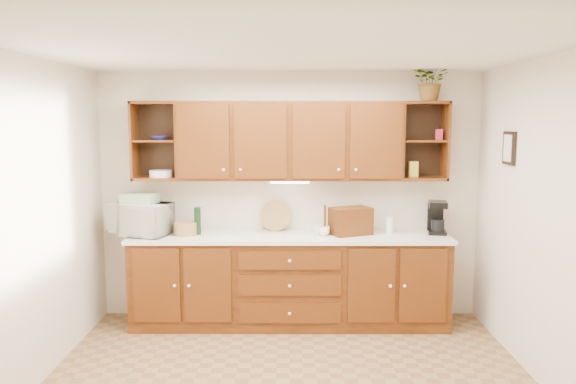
{
  "coord_description": "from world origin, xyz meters",
  "views": [
    {
      "loc": [
        -0.0,
        -4.16,
        2.1
      ],
      "look_at": [
        -0.02,
        1.15,
        1.42
      ],
      "focal_mm": 35.0,
      "sensor_mm": 36.0,
      "label": 1
    }
  ],
  "objects_px": {
    "microwave": "(140,219)",
    "bread_box": "(351,221)",
    "coffee_maker": "(437,218)",
    "potted_plant": "(431,81)"
  },
  "relations": [
    {
      "from": "coffee_maker",
      "to": "bread_box",
      "type": "bearing_deg",
      "value": -165.11
    },
    {
      "from": "coffee_maker",
      "to": "potted_plant",
      "type": "bearing_deg",
      "value": -173.17
    },
    {
      "from": "microwave",
      "to": "potted_plant",
      "type": "height_order",
      "value": "potted_plant"
    },
    {
      "from": "microwave",
      "to": "bread_box",
      "type": "bearing_deg",
      "value": 16.43
    },
    {
      "from": "microwave",
      "to": "potted_plant",
      "type": "distance_m",
      "value": 3.25
    },
    {
      "from": "microwave",
      "to": "bread_box",
      "type": "distance_m",
      "value": 2.14
    },
    {
      "from": "bread_box",
      "to": "coffee_maker",
      "type": "relative_size",
      "value": 1.18
    },
    {
      "from": "bread_box",
      "to": "microwave",
      "type": "bearing_deg",
      "value": 156.87
    },
    {
      "from": "coffee_maker",
      "to": "microwave",
      "type": "bearing_deg",
      "value": -167.86
    },
    {
      "from": "bread_box",
      "to": "potted_plant",
      "type": "xyz_separation_m",
      "value": [
        0.8,
        0.08,
        1.41
      ]
    }
  ]
}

